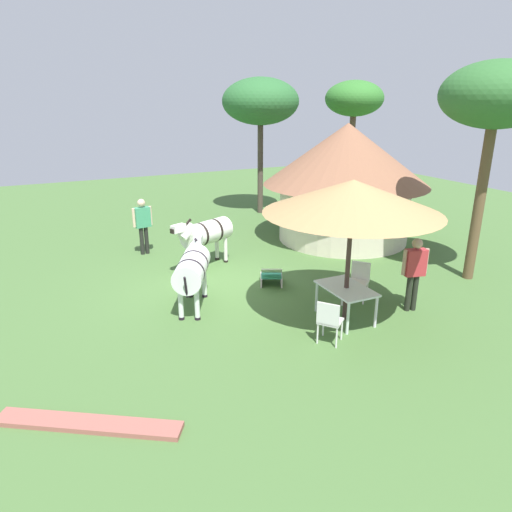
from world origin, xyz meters
TOP-DOWN VIEW (x-y plane):
  - ground_plane at (0.00, 0.00)m, footprint 36.00×36.00m
  - thatched_hut at (-1.87, 5.31)m, footprint 5.38×5.38m
  - shade_umbrella at (3.10, 1.79)m, footprint 3.62×3.62m
  - patio_dining_table at (3.10, 1.79)m, footprint 1.31×0.85m
  - patio_chair_west_end at (2.37, 2.72)m, footprint 0.61×0.60m
  - patio_chair_near_lawn at (3.83, 0.86)m, footprint 0.61×0.60m
  - guest_beside_umbrella at (3.39, 3.38)m, footprint 0.32×0.59m
  - standing_watcher at (-3.22, -1.08)m, footprint 0.28×0.61m
  - striped_lounge_chair at (0.67, 1.27)m, footprint 0.97×0.84m
  - zebra_nearest_camera at (-1.33, 0.23)m, footprint 1.21×2.02m
  - zebra_by_umbrella at (1.06, -0.95)m, footprint 2.06×1.32m
  - acacia_tree_behind_hut at (-6.50, 4.52)m, footprint 3.00×3.00m
  - acacia_tree_left_background at (2.56, 6.21)m, footprint 2.63×2.63m
  - acacia_tree_far_lawn at (-6.11, 8.72)m, footprint 2.44×2.44m
  - brick_patio_kerb at (4.29, -3.68)m, footprint 1.82×2.55m

SIDE VIEW (x-z plane):
  - ground_plane at x=0.00m, z-range 0.00..0.00m
  - brick_patio_kerb at x=4.29m, z-range 0.00..0.08m
  - striped_lounge_chair at x=0.67m, z-range -0.05..0.55m
  - patio_chair_west_end at x=2.37m, z-range 0.07..0.97m
  - patio_chair_near_lawn at x=3.83m, z-range 0.07..0.97m
  - patio_dining_table at x=3.10m, z-range 0.28..1.02m
  - zebra_by_umbrella at x=1.06m, z-range 0.20..1.68m
  - zebra_nearest_camera at x=-1.33m, z-range 0.22..1.74m
  - guest_beside_umbrella at x=3.39m, z-range 0.17..1.87m
  - standing_watcher at x=-3.22m, z-range 0.17..1.89m
  - thatched_hut at x=-1.87m, z-range 0.22..4.04m
  - shade_umbrella at x=3.10m, z-range 1.18..4.22m
  - acacia_tree_behind_hut at x=-6.50m, z-range 1.74..7.07m
  - acacia_tree_far_lawn at x=-6.11m, z-range 1.83..7.10m
  - acacia_tree_left_background at x=2.56m, z-range 1.86..7.28m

